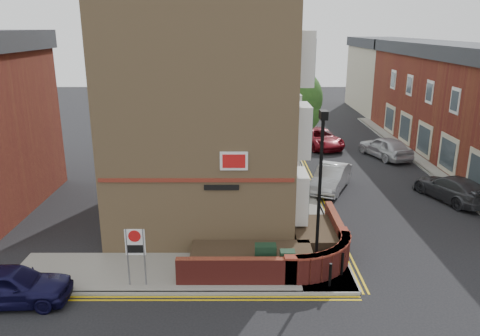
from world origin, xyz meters
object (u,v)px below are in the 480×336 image
(navy_hatchback, at_px, (10,285))
(silver_car_near, at_px, (331,178))
(lamppost, at_px, (319,195))
(zone_sign, at_px, (135,247))
(utility_cabinet_large, at_px, (265,259))

(navy_hatchback, relative_size, silver_car_near, 0.91)
(lamppost, height_order, zone_sign, lamppost)
(lamppost, height_order, utility_cabinet_large, lamppost)
(navy_hatchback, bearing_deg, zone_sign, -79.23)
(lamppost, height_order, silver_car_near, lamppost)
(lamppost, relative_size, navy_hatchback, 1.56)
(lamppost, xyz_separation_m, utility_cabinet_large, (-1.90, 0.10, -2.62))
(zone_sign, bearing_deg, lamppost, 6.07)
(utility_cabinet_large, distance_m, silver_car_near, 10.85)
(zone_sign, height_order, navy_hatchback, zone_sign)
(utility_cabinet_large, height_order, zone_sign, zone_sign)
(lamppost, distance_m, silver_car_near, 10.66)
(zone_sign, xyz_separation_m, silver_car_near, (9.05, 10.74, -0.91))
(lamppost, relative_size, utility_cabinet_large, 5.25)
(navy_hatchback, bearing_deg, utility_cabinet_large, -81.29)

